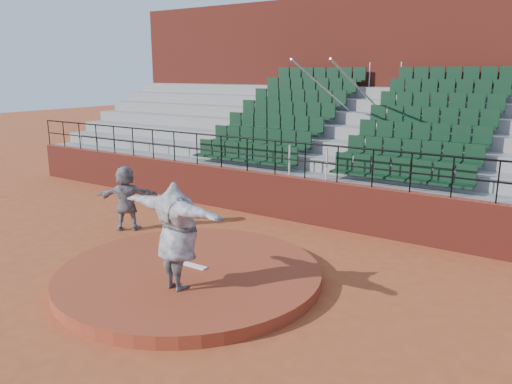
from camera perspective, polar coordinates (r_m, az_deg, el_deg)
ground at (r=10.75m, az=-7.55°, el=-9.92°), size 90.00×90.00×0.00m
pitchers_mound at (r=10.70m, az=-7.57°, el=-9.30°), size 5.50×5.50×0.25m
pitching_rubber at (r=10.75m, az=-7.07°, el=-8.37°), size 0.60×0.15×0.03m
boundary_wall at (r=14.45m, az=5.53°, el=-0.94°), size 24.00×0.30×1.30m
wall_railing at (r=14.17m, az=5.66°, el=4.46°), size 24.04×0.05×1.03m
seating_deck at (r=17.51m, az=11.29°, el=4.11°), size 24.00×5.97×4.63m
press_box_facade at (r=21.01m, az=15.83°, el=11.17°), size 24.00×3.00×7.10m
pitcher at (r=9.43m, az=-9.03°, el=-5.00°), size 2.61×0.93×2.08m
fielder at (r=14.09m, az=-14.61°, el=-0.66°), size 1.65×1.42×1.80m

